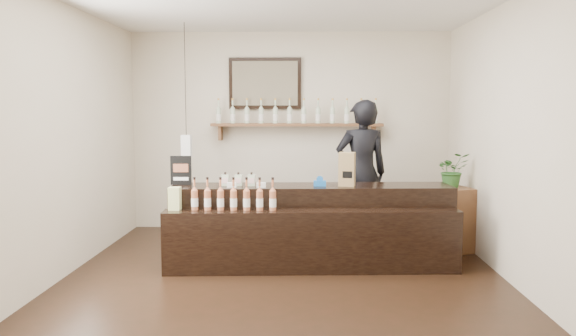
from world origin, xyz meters
The scene contains 10 objects.
ground centered at (0.00, 0.00, 0.00)m, with size 5.00×5.00×0.00m, color black.
room_shell centered at (0.00, 0.00, 1.70)m, with size 5.00×5.00×5.00m.
back_wall_decor centered at (-0.15, 2.37, 1.76)m, with size 2.66×0.96×1.69m.
counter centered at (0.28, 0.58, 0.41)m, with size 3.14×0.99×1.02m.
promo_sign centered at (-1.17, 0.69, 1.03)m, with size 0.23×0.03×0.33m.
paper_bag centered at (0.68, 0.65, 1.06)m, with size 0.20×0.16×0.37m.
tape_dispenser centered at (0.38, 0.63, 0.91)m, with size 0.14×0.05×0.11m.
side_cabinet centered at (2.00, 1.28, 0.39)m, with size 0.53×0.63×0.77m.
potted_plant centered at (2.00, 1.28, 0.98)m, with size 0.38×0.33×0.42m, color #2C5E25.
shopkeeper centered at (0.93, 1.55, 1.04)m, with size 0.76×0.50×2.07m, color black.
Camera 1 is at (0.21, -5.52, 1.72)m, focal length 35.00 mm.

